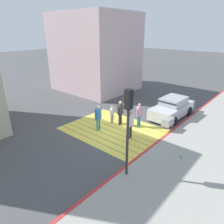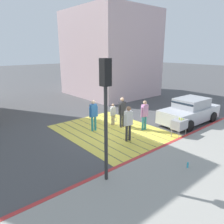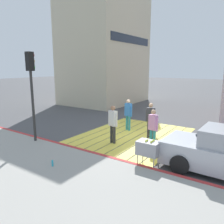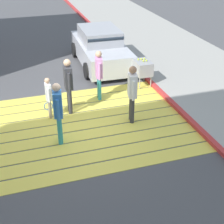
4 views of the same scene
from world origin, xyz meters
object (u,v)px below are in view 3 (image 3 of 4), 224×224
pedestrian_teen_behind (153,126)px  pedestrian_adult_lead (150,118)px  tennis_ball_cart (148,148)px  pedestrian_adult_trailing (113,122)px  pedestrian_adult_side (128,112)px  pedestrian_child_with_racket (153,121)px  traffic_light_corner (31,79)px  water_bottle (52,163)px

pedestrian_teen_behind → pedestrian_adult_lead: bearing=29.1°
tennis_ball_cart → pedestrian_adult_trailing: 2.82m
pedestrian_adult_side → pedestrian_teen_behind: pedestrian_adult_side is taller
pedestrian_adult_trailing → pedestrian_child_with_racket: bearing=-23.4°
tennis_ball_cart → pedestrian_child_with_racket: size_ratio=0.75×
pedestrian_adult_lead → traffic_light_corner: bearing=131.3°
tennis_ball_cart → pedestrian_adult_trailing: (1.35, 2.45, 0.36)m
water_bottle → pedestrian_teen_behind: size_ratio=0.13×
tennis_ball_cart → pedestrian_child_with_racket: pedestrian_child_with_racket is taller
traffic_light_corner → pedestrian_adult_trailing: size_ratio=2.33×
water_bottle → pedestrian_child_with_racket: (5.85, -1.26, 0.53)m
traffic_light_corner → pedestrian_child_with_racket: (4.38, -4.11, -2.27)m
traffic_light_corner → pedestrian_adult_side: traffic_light_corner is taller
pedestrian_adult_side → traffic_light_corner: bearing=148.9°
pedestrian_adult_trailing → pedestrian_adult_side: (2.30, 0.48, -0.01)m
pedestrian_teen_behind → pedestrian_adult_trailing: bearing=106.0°
pedestrian_adult_trailing → pedestrian_teen_behind: bearing=-74.0°
pedestrian_adult_lead → pedestrian_child_with_racket: size_ratio=1.35×
traffic_light_corner → water_bottle: bearing=-117.3°
tennis_ball_cart → water_bottle: tennis_ball_cart is taller
pedestrian_teen_behind → pedestrian_child_with_racket: pedestrian_teen_behind is taller
traffic_light_corner → pedestrian_teen_behind: traffic_light_corner is taller
tennis_ball_cart → water_bottle: size_ratio=4.63×
pedestrian_teen_behind → pedestrian_child_with_racket: (1.84, 0.78, -0.25)m
traffic_light_corner → tennis_ball_cart: size_ratio=4.17×
tennis_ball_cart → pedestrian_teen_behind: 2.00m
pedestrian_adult_trailing → pedestrian_teen_behind: (0.52, -1.80, -0.04)m
pedestrian_adult_trailing → pedestrian_adult_side: bearing=11.9°
pedestrian_child_with_racket → traffic_light_corner: bearing=136.9°
pedestrian_adult_side → pedestrian_child_with_racket: 1.53m
water_bottle → pedestrian_child_with_racket: 6.01m
pedestrian_adult_lead → pedestrian_teen_behind: size_ratio=1.04×
tennis_ball_cart → pedestrian_child_with_racket: 3.97m
traffic_light_corner → pedestrian_adult_side: 5.43m
pedestrian_adult_side → pedestrian_teen_behind: bearing=-127.9°
tennis_ball_cart → pedestrian_adult_lead: 3.33m
water_bottle → pedestrian_adult_lead: bearing=-15.0°
pedestrian_teen_behind → pedestrian_child_with_racket: bearing=23.1°
pedestrian_child_with_racket → pedestrian_teen_behind: bearing=-156.9°
pedestrian_adult_side → water_bottle: bearing=-177.6°
water_bottle → pedestrian_adult_side: size_ratio=0.12×
tennis_ball_cart → pedestrian_child_with_racket: bearing=21.2°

